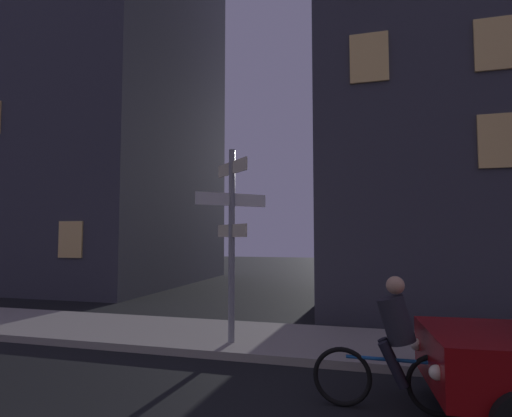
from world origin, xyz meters
TOP-DOWN VIEW (x-y plane):
  - sidewalk_kerb at (0.00, 6.80)m, footprint 40.00×2.52m
  - signpost at (0.80, 6.19)m, footprint 1.06×1.06m
  - cyclist at (3.53, 4.14)m, footprint 1.82×0.32m
  - building_left_block at (-9.69, 15.23)m, footprint 10.67×10.00m
  - building_right_block at (6.11, 12.66)m, footprint 8.18×7.85m

SIDE VIEW (x-z plane):
  - sidewalk_kerb at x=0.00m, z-range 0.00..0.14m
  - cyclist at x=3.53m, z-range -0.06..1.55m
  - signpost at x=0.80m, z-range 0.44..4.05m
  - building_right_block at x=6.11m, z-range 0.00..16.11m
  - building_left_block at x=-9.69m, z-range 0.00..20.29m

